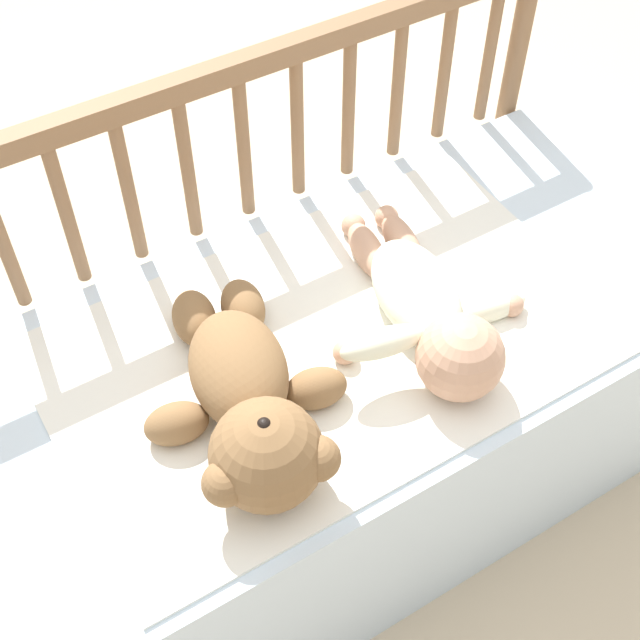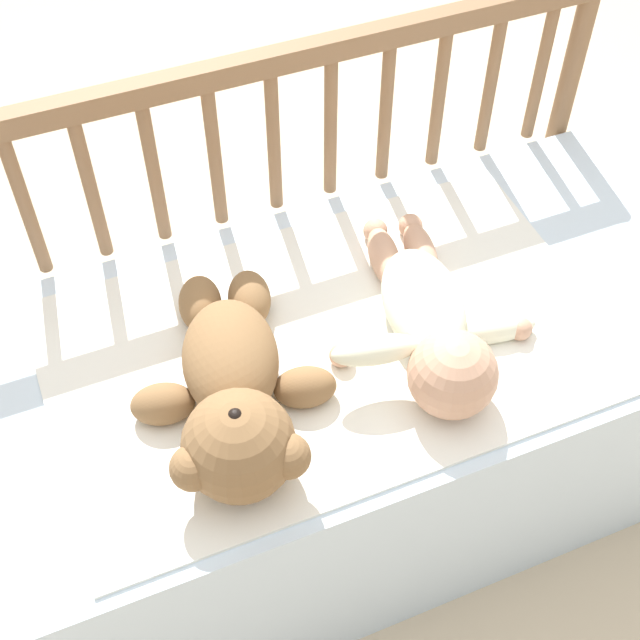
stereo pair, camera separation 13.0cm
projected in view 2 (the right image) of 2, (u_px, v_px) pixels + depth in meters
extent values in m
plane|color=#C6B293|center=(319.00, 491.00, 1.70)|extent=(12.00, 12.00, 0.00)
cube|color=silver|center=(319.00, 425.00, 1.53)|extent=(1.28, 0.58, 0.46)
cylinder|color=brown|center=(550.00, 157.00, 1.75)|extent=(0.04, 0.04, 0.76)
cube|color=brown|center=(238.00, 69.00, 1.32)|extent=(1.24, 0.03, 0.04)
cylinder|color=brown|center=(26.00, 207.00, 1.35)|extent=(0.02, 0.02, 0.27)
cylinder|color=brown|center=(91.00, 190.00, 1.37)|extent=(0.02, 0.02, 0.27)
cylinder|color=brown|center=(154.00, 174.00, 1.40)|extent=(0.02, 0.02, 0.27)
cylinder|color=brown|center=(215.00, 158.00, 1.42)|extent=(0.02, 0.02, 0.27)
cylinder|color=brown|center=(274.00, 143.00, 1.45)|extent=(0.02, 0.02, 0.27)
cylinder|color=brown|center=(331.00, 128.00, 1.47)|extent=(0.02, 0.02, 0.27)
cylinder|color=brown|center=(385.00, 114.00, 1.50)|extent=(0.02, 0.02, 0.27)
cylinder|color=brown|center=(439.00, 100.00, 1.52)|extent=(0.02, 0.02, 0.27)
cylinder|color=brown|center=(490.00, 86.00, 1.55)|extent=(0.02, 0.02, 0.27)
cylinder|color=brown|center=(540.00, 73.00, 1.57)|extent=(0.02, 0.02, 0.27)
cube|color=white|center=(328.00, 345.00, 1.35)|extent=(0.84, 0.51, 0.01)
ellipsoid|color=olive|center=(230.00, 359.00, 1.26)|extent=(0.18, 0.23, 0.11)
sphere|color=olive|center=(239.00, 446.00, 1.15)|extent=(0.15, 0.15, 0.15)
sphere|color=tan|center=(237.00, 428.00, 1.12)|extent=(0.06, 0.06, 0.06)
sphere|color=black|center=(235.00, 416.00, 1.10)|extent=(0.02, 0.02, 0.02)
sphere|color=olive|center=(288.00, 456.00, 1.13)|extent=(0.06, 0.06, 0.06)
sphere|color=olive|center=(193.00, 468.00, 1.12)|extent=(0.06, 0.06, 0.06)
ellipsoid|color=olive|center=(305.00, 387.00, 1.26)|extent=(0.10, 0.08, 0.06)
ellipsoid|color=olive|center=(163.00, 404.00, 1.24)|extent=(0.10, 0.08, 0.06)
ellipsoid|color=olive|center=(249.00, 298.00, 1.37)|extent=(0.09, 0.11, 0.07)
ellipsoid|color=olive|center=(200.00, 304.00, 1.36)|extent=(0.09, 0.11, 0.07)
ellipsoid|color=#EAEACC|center=(423.00, 303.00, 1.35)|extent=(0.16, 0.24, 0.09)
sphere|color=tan|center=(452.00, 374.00, 1.24)|extent=(0.13, 0.13, 0.13)
ellipsoid|color=#EAEACC|center=(494.00, 329.00, 1.34)|extent=(0.14, 0.07, 0.04)
ellipsoid|color=#EAEACC|center=(376.00, 350.00, 1.24)|extent=(0.14, 0.07, 0.04)
sphere|color=tan|center=(520.00, 329.00, 1.34)|extent=(0.04, 0.04, 0.04)
sphere|color=tan|center=(341.00, 355.00, 1.31)|extent=(0.04, 0.04, 0.04)
ellipsoid|color=tan|center=(421.00, 252.00, 1.44)|extent=(0.07, 0.14, 0.05)
ellipsoid|color=tan|center=(384.00, 257.00, 1.44)|extent=(0.07, 0.14, 0.05)
sphere|color=tan|center=(411.00, 226.00, 1.49)|extent=(0.04, 0.04, 0.04)
sphere|color=tan|center=(375.00, 230.00, 1.48)|extent=(0.04, 0.04, 0.04)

